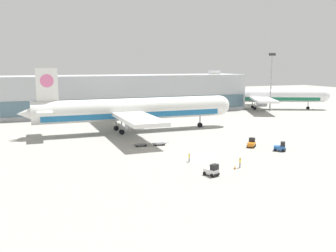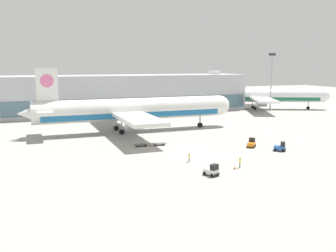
{
  "view_description": "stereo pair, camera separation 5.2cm",
  "coord_description": "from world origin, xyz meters",
  "px_view_note": "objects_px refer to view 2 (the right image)",
  "views": [
    {
      "loc": [
        -31.92,
        -64.16,
        17.92
      ],
      "look_at": [
        -1.31,
        14.4,
        4.0
      ],
      "focal_mm": 40.0,
      "sensor_mm": 36.0,
      "label": 1
    },
    {
      "loc": [
        -31.87,
        -64.18,
        17.92
      ],
      "look_at": [
        -1.31,
        14.4,
        4.0
      ],
      "focal_mm": 40.0,
      "sensor_mm": 36.0,
      "label": 2
    }
  ],
  "objects_px": {
    "airplane_main": "(131,110)",
    "baggage_dolly_second": "(159,144)",
    "airplane_distant": "(262,96)",
    "baggage_tug_far": "(280,147)",
    "ground_crew_far": "(240,162)",
    "light_mast": "(271,78)",
    "baggage_tug_foreground": "(212,170)",
    "baggage_dolly_lead": "(141,144)",
    "traffic_cone_near": "(235,167)",
    "ground_crew_near": "(189,157)",
    "baggage_tug_mid": "(252,143)"
  },
  "relations": [
    {
      "from": "airplane_main",
      "to": "baggage_dolly_second",
      "type": "distance_m",
      "value": 19.88
    },
    {
      "from": "airplane_distant",
      "to": "baggage_tug_far",
      "type": "xyz_separation_m",
      "value": [
        -40.38,
        -64.26,
        -4.44
      ]
    },
    {
      "from": "airplane_main",
      "to": "baggage_dolly_second",
      "type": "bearing_deg",
      "value": -86.15
    },
    {
      "from": "airplane_main",
      "to": "ground_crew_far",
      "type": "bearing_deg",
      "value": -78.47
    },
    {
      "from": "light_mast",
      "to": "baggage_tug_foreground",
      "type": "height_order",
      "value": "light_mast"
    },
    {
      "from": "baggage_dolly_lead",
      "to": "baggage_dolly_second",
      "type": "xyz_separation_m",
      "value": [
        4.11,
        -0.59,
        0.0
      ]
    },
    {
      "from": "airplane_distant",
      "to": "traffic_cone_near",
      "type": "height_order",
      "value": "airplane_distant"
    },
    {
      "from": "baggage_tug_far",
      "to": "traffic_cone_near",
      "type": "xyz_separation_m",
      "value": [
        -16.05,
        -8.39,
        -0.54
      ]
    },
    {
      "from": "ground_crew_near",
      "to": "baggage_dolly_second",
      "type": "bearing_deg",
      "value": 20.63
    },
    {
      "from": "traffic_cone_near",
      "to": "light_mast",
      "type": "bearing_deg",
      "value": 49.77
    },
    {
      "from": "baggage_tug_mid",
      "to": "ground_crew_far",
      "type": "xyz_separation_m",
      "value": [
        -11.31,
        -13.37,
        0.21
      ]
    },
    {
      "from": "baggage_dolly_second",
      "to": "traffic_cone_near",
      "type": "bearing_deg",
      "value": -74.51
    },
    {
      "from": "light_mast",
      "to": "traffic_cone_near",
      "type": "height_order",
      "value": "light_mast"
    },
    {
      "from": "airplane_main",
      "to": "baggage_tug_mid",
      "type": "distance_m",
      "value": 34.53
    },
    {
      "from": "airplane_distant",
      "to": "ground_crew_far",
      "type": "distance_m",
      "value": 90.95
    },
    {
      "from": "ground_crew_near",
      "to": "ground_crew_far",
      "type": "bearing_deg",
      "value": -116.61
    },
    {
      "from": "baggage_dolly_lead",
      "to": "ground_crew_near",
      "type": "relative_size",
      "value": 2.24
    },
    {
      "from": "airplane_distant",
      "to": "baggage_dolly_lead",
      "type": "distance_m",
      "value": 82.66
    },
    {
      "from": "light_mast",
      "to": "airplane_main",
      "type": "distance_m",
      "value": 67.25
    },
    {
      "from": "airplane_main",
      "to": "baggage_tug_foreground",
      "type": "height_order",
      "value": "airplane_main"
    },
    {
      "from": "baggage_tug_mid",
      "to": "ground_crew_far",
      "type": "distance_m",
      "value": 17.51
    },
    {
      "from": "traffic_cone_near",
      "to": "baggage_dolly_second",
      "type": "bearing_deg",
      "value": 104.02
    },
    {
      "from": "baggage_tug_foreground",
      "to": "baggage_dolly_second",
      "type": "bearing_deg",
      "value": 158.14
    },
    {
      "from": "ground_crew_near",
      "to": "ground_crew_far",
      "type": "relative_size",
      "value": 0.91
    },
    {
      "from": "baggage_dolly_lead",
      "to": "traffic_cone_near",
      "type": "bearing_deg",
      "value": -65.81
    },
    {
      "from": "baggage_dolly_lead",
      "to": "ground_crew_near",
      "type": "distance_m",
      "value": 16.72
    },
    {
      "from": "baggage_dolly_lead",
      "to": "ground_crew_near",
      "type": "bearing_deg",
      "value": -73.11
    },
    {
      "from": "airplane_distant",
      "to": "ground_crew_near",
      "type": "relative_size",
      "value": 29.78
    },
    {
      "from": "airplane_main",
      "to": "baggage_tug_far",
      "type": "relative_size",
      "value": 20.85
    },
    {
      "from": "light_mast",
      "to": "baggage_dolly_lead",
      "type": "xyz_separation_m",
      "value": [
        -65.47,
        -42.33,
        -12.52
      ]
    },
    {
      "from": "baggage_tug_mid",
      "to": "traffic_cone_near",
      "type": "xyz_separation_m",
      "value": [
        -12.58,
        -13.82,
        -0.54
      ]
    },
    {
      "from": "ground_crew_near",
      "to": "traffic_cone_near",
      "type": "xyz_separation_m",
      "value": [
        5.38,
        -7.35,
        -0.63
      ]
    },
    {
      "from": "ground_crew_near",
      "to": "baggage_tug_far",
      "type": "bearing_deg",
      "value": -67.78
    },
    {
      "from": "ground_crew_far",
      "to": "airplane_distant",
      "type": "bearing_deg",
      "value": -178.98
    },
    {
      "from": "airplane_distant",
      "to": "baggage_dolly_second",
      "type": "bearing_deg",
      "value": -116.97
    },
    {
      "from": "light_mast",
      "to": "baggage_tug_far",
      "type": "height_order",
      "value": "light_mast"
    },
    {
      "from": "airplane_main",
      "to": "ground_crew_near",
      "type": "relative_size",
      "value": 35.0
    },
    {
      "from": "baggage_tug_foreground",
      "to": "ground_crew_far",
      "type": "xyz_separation_m",
      "value": [
        6.84,
        2.5,
        0.21
      ]
    },
    {
      "from": "airplane_main",
      "to": "traffic_cone_near",
      "type": "relative_size",
      "value": 85.41
    },
    {
      "from": "baggage_dolly_second",
      "to": "ground_crew_far",
      "type": "distance_m",
      "value": 23.48
    },
    {
      "from": "light_mast",
      "to": "baggage_tug_mid",
      "type": "relative_size",
      "value": 8.1
    },
    {
      "from": "baggage_tug_far",
      "to": "baggage_dolly_second",
      "type": "bearing_deg",
      "value": -173.95
    },
    {
      "from": "traffic_cone_near",
      "to": "baggage_tug_far",
      "type": "bearing_deg",
      "value": 27.61
    },
    {
      "from": "airplane_distant",
      "to": "baggage_tug_mid",
      "type": "xyz_separation_m",
      "value": [
        -43.84,
        -58.83,
        -4.44
      ]
    },
    {
      "from": "baggage_tug_foreground",
      "to": "baggage_tug_far",
      "type": "height_order",
      "value": "same"
    },
    {
      "from": "baggage_dolly_lead",
      "to": "baggage_tug_mid",
      "type": "bearing_deg",
      "value": -21.79
    },
    {
      "from": "baggage_dolly_second",
      "to": "baggage_tug_foreground",
      "type": "bearing_deg",
      "value": -88.21
    },
    {
      "from": "baggage_tug_foreground",
      "to": "ground_crew_near",
      "type": "distance_m",
      "value": 9.39
    },
    {
      "from": "ground_crew_near",
      "to": "ground_crew_far",
      "type": "height_order",
      "value": "ground_crew_far"
    },
    {
      "from": "baggage_tug_foreground",
      "to": "baggage_dolly_second",
      "type": "xyz_separation_m",
      "value": [
        -0.14,
        24.9,
        -0.49
      ]
    }
  ]
}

